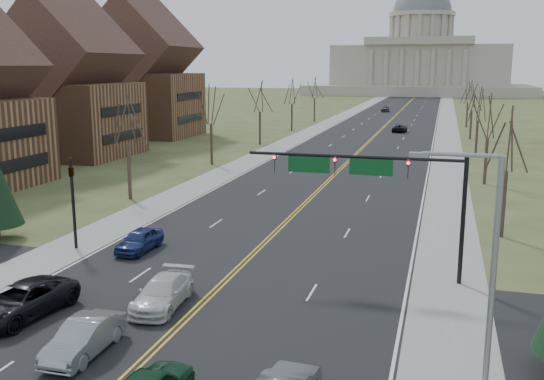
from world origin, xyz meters
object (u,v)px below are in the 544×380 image
Objects in this scene: car_far_sb at (385,108)px; car_sb_inner_second at (162,293)px; signal_left at (73,193)px; car_sb_outer_lead at (22,301)px; car_far_nb at (400,128)px; signal_mast at (370,176)px; street_light at (485,273)px; car_sb_inner_lead at (84,338)px; car_sb_outer_second at (140,240)px.

car_sb_inner_second is at bearing -90.22° from car_far_sb.
car_sb_inner_second is (9.78, -7.37, -2.99)m from signal_left.
car_sb_outer_lead is 138.03m from car_far_sb.
car_far_sb reaches higher than car_far_nb.
signal_left is (-18.95, 0.00, -2.05)m from signal_mast.
signal_left is 1.19× the size of car_far_nb.
street_light is at bearing -1.14° from car_sb_outer_lead.
signal_left is at bearing -94.56° from car_far_sb.
signal_mast reaches higher than signal_left.
car_far_sb is at bearing 96.63° from street_light.
car_sb_outer_lead is at bearing -92.67° from car_far_sb.
signal_mast is 2.02× the size of signal_left.
car_far_nb is (6.20, 91.47, -0.03)m from car_sb_inner_lead.
car_sb_outer_lead is 1.16× the size of car_sb_inner_second.
signal_mast is at bearing -1.14° from car_sb_outer_second.
car_far_sb is at bearing -79.24° from car_far_nb.
street_light is 16.33m from car_sb_inner_second.
car_sb_inner_lead is at bearing -55.33° from signal_left.
car_far_sb is at bearing 89.79° from car_sb_outer_second.
street_light is 1.80× the size of car_far_nb.
street_light is at bearing -27.24° from car_sb_inner_second.
street_light is at bearing -33.94° from car_sb_outer_second.
car_sb_outer_second is 127.03m from car_far_sb.
signal_left is 127.90m from car_far_sb.
car_sb_inner_lead is 1.06× the size of car_sb_outer_second.
car_sb_outer_second is at bearing 8.60° from signal_left.
street_light is at bearing 97.95° from car_far_nb.
car_sb_outer_lead is 1.17× the size of car_far_sb.
signal_mast is 128.21m from car_far_sb.
street_light is 2.03× the size of car_sb_inner_lead.
car_far_nb is at bearing -82.59° from car_far_sb.
car_sb_inner_lead is at bearing 88.42° from car_far_nb.
signal_left reaches higher than car_far_sb.
signal_mast is 2.11× the size of car_sb_outer_lead.
car_far_sb reaches higher than car_sb_inner_lead.
car_sb_inner_lead is (-15.31, 0.60, -4.48)m from street_light.
car_far_nb is at bearing 79.10° from signal_left.
signal_left reaches higher than car_sb_outer_lead.
car_sb_inner_lead is at bearing -127.84° from signal_mast.
car_far_sb is at bearing 89.45° from car_sb_inner_lead.
car_far_nb is at bearing 92.78° from signal_mast.
car_far_sb reaches higher than car_sb_inner_second.
signal_mast is 2.72× the size of car_sb_inner_lead.
car_far_sb is (3.92, 137.97, 0.04)m from car_sb_outer_lead.
signal_left is 1.05× the size of car_sb_outer_lead.
signal_mast is 15.52m from car_sb_outer_second.
car_sb_inner_lead reaches higher than car_sb_outer_second.
signal_mast is at bearing -86.07° from car_far_sb.
car_sb_inner_second is (0.86, 5.53, -0.02)m from car_sb_inner_lead.
street_light is (5.29, -13.50, -0.54)m from signal_mast.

